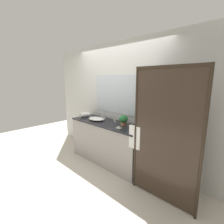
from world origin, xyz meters
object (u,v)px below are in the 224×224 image
at_px(faucet, 103,116).
at_px(amenity_bottle_shampoo, 115,121).
at_px(potted_plant, 124,120).
at_px(rolled_towel_near_edge, 84,115).
at_px(amenity_bottle_body_wash, 114,119).
at_px(soap_dish, 119,128).
at_px(sink_basin, 96,119).
at_px(amenity_bottle_conditioner, 135,128).

height_order(faucet, amenity_bottle_shampoo, faucet).
distance_m(potted_plant, rolled_towel_near_edge, 1.15).
bearing_deg(amenity_bottle_body_wash, soap_dish, -37.57).
xyz_separation_m(sink_basin, faucet, (-0.00, 0.19, 0.02)).
bearing_deg(amenity_bottle_shampoo, soap_dish, -37.25).
xyz_separation_m(potted_plant, amenity_bottle_shampoo, (-0.25, 0.02, -0.07)).
bearing_deg(amenity_bottle_conditioner, soap_dish, -149.84).
relative_size(sink_basin, potted_plant, 1.99).
relative_size(faucet, amenity_bottle_body_wash, 2.13).
xyz_separation_m(faucet, potted_plant, (0.70, -0.07, 0.06)).
xyz_separation_m(amenity_bottle_shampoo, rolled_towel_near_edge, (-0.90, -0.14, 0.01)).
relative_size(faucet, rolled_towel_near_edge, 0.80).
distance_m(faucet, amenity_bottle_body_wash, 0.36).
relative_size(amenity_bottle_shampoo, rolled_towel_near_edge, 0.45).
xyz_separation_m(sink_basin, potted_plant, (0.70, 0.12, 0.08)).
height_order(sink_basin, soap_dish, sink_basin).
height_order(faucet, soap_dish, faucet).
bearing_deg(faucet, rolled_towel_near_edge, -155.93).
bearing_deg(rolled_towel_near_edge, sink_basin, 0.93).
relative_size(faucet, potted_plant, 0.87).
height_order(faucet, amenity_bottle_conditioner, faucet).
height_order(potted_plant, soap_dish, potted_plant).
bearing_deg(amenity_bottle_shampoo, rolled_towel_near_edge, -171.15).
bearing_deg(faucet, amenity_bottle_shampoo, -7.17).
distance_m(amenity_bottle_body_wash, amenity_bottle_shampoo, 0.13).
relative_size(potted_plant, soap_dish, 1.99).
height_order(soap_dish, rolled_towel_near_edge, rolled_towel_near_edge).
xyz_separation_m(faucet, amenity_bottle_body_wash, (0.35, 0.02, -0.02)).
bearing_deg(amenity_bottle_body_wash, sink_basin, -148.78).
distance_m(sink_basin, potted_plant, 0.72).
relative_size(sink_basin, amenity_bottle_body_wash, 4.90).
height_order(soap_dish, amenity_bottle_conditioner, amenity_bottle_conditioner).
bearing_deg(amenity_bottle_body_wash, faucet, -176.07).
distance_m(sink_basin, amenity_bottle_conditioner, 1.05).
xyz_separation_m(amenity_bottle_conditioner, rolled_towel_near_edge, (-1.49, -0.04, 0.02)).
xyz_separation_m(potted_plant, rolled_towel_near_edge, (-1.14, -0.12, -0.05)).
bearing_deg(amenity_bottle_conditioner, faucet, 171.56).
relative_size(sink_basin, amenity_bottle_shampoo, 4.13).
bearing_deg(faucet, sink_basin, -90.00).
bearing_deg(potted_plant, amenity_bottle_conditioner, -13.38).
distance_m(sink_basin, amenity_bottle_shampoo, 0.48).
bearing_deg(sink_basin, soap_dish, -8.63).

